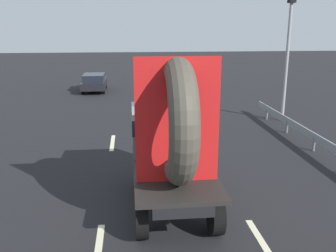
{
  "coord_description": "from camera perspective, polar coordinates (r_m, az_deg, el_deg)",
  "views": [
    {
      "loc": [
        -1.11,
        -9.19,
        4.67
      ],
      "look_at": [
        -0.07,
        0.77,
        1.96
      ],
      "focal_mm": 39.64,
      "sensor_mm": 36.0,
      "label": 1
    }
  ],
  "objects": [
    {
      "name": "flatbed_truck",
      "position": [
        9.57,
        0.53,
        -1.64
      ],
      "size": [
        2.02,
        4.64,
        4.04
      ],
      "color": "black",
      "rests_on": "ground_plane"
    },
    {
      "name": "ground_plane",
      "position": [
        10.37,
        0.82,
        -11.61
      ],
      "size": [
        120.0,
        120.0,
        0.0
      ],
      "primitive_type": "plane",
      "color": "black"
    },
    {
      "name": "lane_dash_right_far",
      "position": [
        16.09,
        4.49,
        -1.74
      ],
      "size": [
        0.16,
        2.83,
        0.01
      ],
      "primitive_type": "cube",
      "rotation": [
        0.0,
        0.0,
        1.57
      ],
      "color": "beige",
      "rests_on": "ground_plane"
    },
    {
      "name": "lane_dash_left_far",
      "position": [
        15.49,
        -8.53,
        -2.55
      ],
      "size": [
        0.16,
        2.14,
        0.01
      ],
      "primitive_type": "cube",
      "rotation": [
        0.0,
        0.0,
        1.57
      ],
      "color": "beige",
      "rests_on": "ground_plane"
    },
    {
      "name": "guardrail",
      "position": [
        16.33,
        19.63,
        -0.46
      ],
      "size": [
        0.1,
        10.06,
        0.71
      ],
      "color": "gray",
      "rests_on": "ground_plane"
    },
    {
      "name": "distant_sedan",
      "position": [
        27.95,
        -11.27,
        6.66
      ],
      "size": [
        1.65,
        3.86,
        1.26
      ],
      "color": "black",
      "rests_on": "ground_plane"
    },
    {
      "name": "traffic_light",
      "position": [
        19.21,
        18.12,
        13.17
      ],
      "size": [
        0.42,
        0.36,
        6.61
      ],
      "color": "gray",
      "rests_on": "ground_plane"
    },
    {
      "name": "lane_dash_right_near",
      "position": [
        8.76,
        14.73,
        -17.61
      ],
      "size": [
        0.16,
        2.35,
        0.01
      ],
      "primitive_type": "cube",
      "rotation": [
        0.0,
        0.0,
        1.57
      ],
      "color": "beige",
      "rests_on": "ground_plane"
    },
    {
      "name": "lane_dash_left_near",
      "position": [
        8.53,
        -10.68,
        -18.29
      ],
      "size": [
        0.16,
        2.14,
        0.01
      ],
      "primitive_type": "cube",
      "rotation": [
        0.0,
        0.0,
        1.57
      ],
      "color": "beige",
      "rests_on": "ground_plane"
    }
  ]
}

